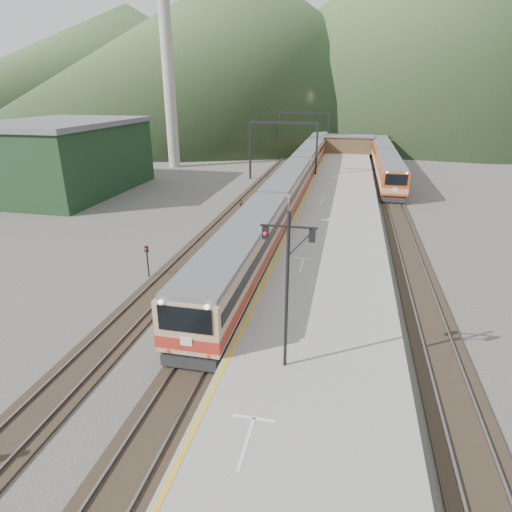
# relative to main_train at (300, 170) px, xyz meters

# --- Properties ---
(track_main) EXTENTS (2.60, 200.00, 0.23)m
(track_main) POSITION_rel_main_train_xyz_m (0.00, -11.93, -2.01)
(track_main) COLOR black
(track_main) RESTS_ON ground
(track_far) EXTENTS (2.60, 200.00, 0.23)m
(track_far) POSITION_rel_main_train_xyz_m (-5.00, -11.93, -2.01)
(track_far) COLOR black
(track_far) RESTS_ON ground
(track_second) EXTENTS (2.60, 200.00, 0.23)m
(track_second) POSITION_rel_main_train_xyz_m (11.50, -11.93, -2.01)
(track_second) COLOR black
(track_second) RESTS_ON ground
(platform) EXTENTS (8.00, 100.00, 1.00)m
(platform) POSITION_rel_main_train_xyz_m (5.60, -13.93, -1.58)
(platform) COLOR gray
(platform) RESTS_ON ground
(gantry_near) EXTENTS (9.55, 0.25, 8.00)m
(gantry_near) POSITION_rel_main_train_xyz_m (-2.85, 3.07, 3.51)
(gantry_near) COLOR black
(gantry_near) RESTS_ON ground
(gantry_far) EXTENTS (9.55, 0.25, 8.00)m
(gantry_far) POSITION_rel_main_train_xyz_m (-2.85, 28.07, 3.51)
(gantry_far) COLOR black
(gantry_far) RESTS_ON ground
(warehouse) EXTENTS (14.50, 20.50, 8.60)m
(warehouse) POSITION_rel_main_train_xyz_m (-28.00, -9.93, 2.24)
(warehouse) COLOR #153219
(warehouse) RESTS_ON ground
(smokestack) EXTENTS (1.80, 1.80, 30.00)m
(smokestack) POSITION_rel_main_train_xyz_m (-22.00, 10.07, 12.92)
(smokestack) COLOR #9E998E
(smokestack) RESTS_ON ground
(station_shed) EXTENTS (9.40, 4.40, 3.10)m
(station_shed) POSITION_rel_main_train_xyz_m (5.60, 26.07, 0.49)
(station_shed) COLOR #4F3D25
(station_shed) RESTS_ON platform
(hill_a) EXTENTS (180.00, 180.00, 60.00)m
(hill_a) POSITION_rel_main_train_xyz_m (-40.00, 138.07, 27.92)
(hill_a) COLOR #304F27
(hill_a) RESTS_ON ground
(hill_b) EXTENTS (220.00, 220.00, 75.00)m
(hill_b) POSITION_rel_main_train_xyz_m (30.00, 178.07, 35.42)
(hill_b) COLOR #304F27
(hill_b) RESTS_ON ground
(hill_d) EXTENTS (200.00, 200.00, 55.00)m
(hill_d) POSITION_rel_main_train_xyz_m (-120.00, 188.07, 25.42)
(hill_d) COLOR #304F27
(hill_d) RESTS_ON ground
(main_train) EXTENTS (3.03, 83.05, 3.70)m
(main_train) POSITION_rel_main_train_xyz_m (0.00, 0.00, 0.00)
(main_train) COLOR tan
(main_train) RESTS_ON track_main
(second_train) EXTENTS (2.87, 39.15, 3.51)m
(second_train) POSITION_rel_main_train_xyz_m (11.50, 11.65, -0.10)
(second_train) COLOR #BF3E10
(second_train) RESTS_ON track_second
(signal_mast) EXTENTS (2.20, 0.20, 6.88)m
(signal_mast) POSITION_rel_main_train_xyz_m (4.39, -41.29, 3.12)
(signal_mast) COLOR black
(signal_mast) RESTS_ON platform
(short_signal_b) EXTENTS (0.22, 0.17, 2.27)m
(short_signal_b) POSITION_rel_main_train_xyz_m (-3.42, -18.32, -0.62)
(short_signal_b) COLOR black
(short_signal_b) RESTS_ON ground
(short_signal_c) EXTENTS (0.24, 0.19, 2.27)m
(short_signal_c) POSITION_rel_main_train_xyz_m (-6.53, -31.94, -0.62)
(short_signal_c) COLOR black
(short_signal_c) RESTS_ON ground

